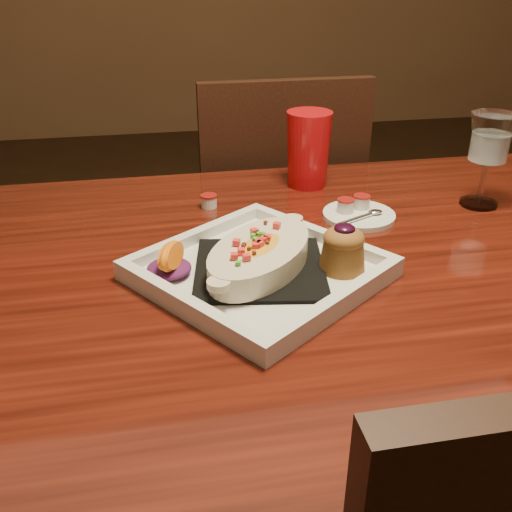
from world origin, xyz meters
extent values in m
cube|color=#62190E|center=(0.00, 0.00, 0.73)|extent=(1.50, 0.90, 0.04)
cylinder|color=black|center=(-0.67, 0.37, 0.35)|extent=(0.07, 0.07, 0.71)
cube|color=black|center=(0.00, 0.70, 0.45)|extent=(0.42, 0.42, 0.04)
cylinder|color=black|center=(0.17, 0.87, 0.23)|extent=(0.04, 0.04, 0.45)
cylinder|color=black|center=(-0.17, 0.87, 0.23)|extent=(0.04, 0.04, 0.45)
cylinder|color=black|center=(0.17, 0.53, 0.23)|extent=(0.04, 0.04, 0.45)
cylinder|color=black|center=(-0.17, 0.53, 0.23)|extent=(0.04, 0.04, 0.45)
cube|color=black|center=(0.00, 0.51, 0.70)|extent=(0.40, 0.03, 0.46)
cube|color=silver|center=(-0.16, -0.02, 0.76)|extent=(0.42, 0.42, 0.01)
cube|color=black|center=(-0.16, -0.02, 0.77)|extent=(0.22, 0.22, 0.01)
ellipsoid|color=gold|center=(-0.16, -0.02, 0.79)|extent=(0.19, 0.21, 0.04)
ellipsoid|color=#5C154F|center=(-0.30, -0.01, 0.77)|extent=(0.06, 0.07, 0.02)
cone|color=brown|center=(-0.05, -0.04, 0.79)|extent=(0.07, 0.07, 0.05)
ellipsoid|color=brown|center=(-0.05, -0.04, 0.81)|extent=(0.06, 0.06, 0.03)
ellipsoid|color=black|center=(-0.05, -0.04, 0.83)|extent=(0.03, 0.03, 0.01)
cylinder|color=silver|center=(0.30, 0.17, 0.75)|extent=(0.07, 0.07, 0.01)
cylinder|color=silver|center=(0.30, 0.17, 0.79)|extent=(0.01, 0.01, 0.08)
cone|color=silver|center=(0.30, 0.17, 0.88)|extent=(0.08, 0.08, 0.09)
cylinder|color=silver|center=(0.05, 0.16, 0.75)|extent=(0.13, 0.13, 0.01)
cylinder|color=silver|center=(0.03, 0.17, 0.77)|extent=(0.03, 0.03, 0.02)
cylinder|color=#A11713|center=(0.03, 0.17, 0.78)|extent=(0.03, 0.03, 0.00)
cylinder|color=silver|center=(0.06, 0.18, 0.77)|extent=(0.03, 0.03, 0.02)
cylinder|color=#A11713|center=(0.06, 0.18, 0.78)|extent=(0.03, 0.03, 0.00)
cylinder|color=silver|center=(-0.21, 0.26, 0.76)|extent=(0.03, 0.03, 0.02)
cylinder|color=#A11713|center=(-0.21, 0.26, 0.77)|extent=(0.03, 0.03, 0.00)
cone|color=red|center=(0.00, 0.34, 0.83)|extent=(0.09, 0.09, 0.15)
camera|label=1|loc=(-0.30, -0.74, 1.17)|focal=40.00mm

